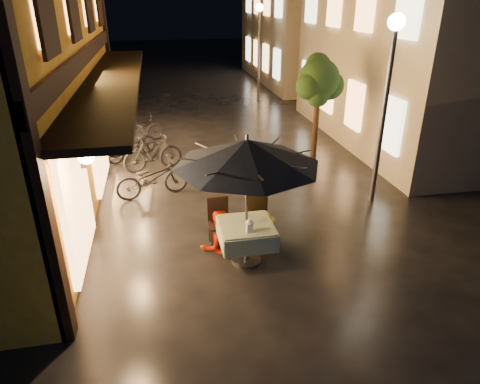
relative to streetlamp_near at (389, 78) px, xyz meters
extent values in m
plane|color=black|center=(-3.00, -2.00, -2.92)|extent=(90.00, 90.00, 0.00)
cube|color=black|center=(-6.47, 2.00, 0.38)|extent=(0.12, 11.00, 0.35)
cube|color=black|center=(-5.90, 2.00, -0.17)|extent=(1.20, 10.50, 0.12)
cube|color=#F0A45E|center=(-6.44, -1.50, -1.52)|extent=(0.10, 2.20, 2.40)
cube|color=#F0A45E|center=(-6.44, 2.00, -1.52)|extent=(0.10, 2.20, 2.40)
cube|color=#F0A45E|center=(-6.44, 5.50, -1.52)|extent=(0.10, 2.20, 2.40)
cube|color=#B1A58A|center=(4.50, 4.50, 0.33)|extent=(7.00, 9.00, 6.50)
cube|color=#F0A45E|center=(0.95, 1.20, -1.42)|extent=(0.10, 1.00, 1.40)
cube|color=#F0A45E|center=(0.95, 1.20, 1.38)|extent=(0.10, 1.00, 1.40)
cube|color=#F0A45E|center=(0.95, 3.40, -1.42)|extent=(0.10, 1.00, 1.40)
cube|color=#F0A45E|center=(0.95, 3.40, 1.38)|extent=(0.10, 1.00, 1.40)
cube|color=#F0A45E|center=(0.95, 5.60, -1.42)|extent=(0.10, 1.00, 1.40)
cube|color=#F0A45E|center=(0.95, 5.60, 1.38)|extent=(0.10, 1.00, 1.40)
cube|color=#F0A45E|center=(0.95, 7.80, -1.42)|extent=(0.10, 1.00, 1.40)
cube|color=#F0A45E|center=(0.95, 7.80, 1.38)|extent=(0.10, 1.00, 1.40)
cube|color=#B1A58A|center=(4.50, 16.00, 0.58)|extent=(7.00, 10.00, 7.00)
cube|color=#F0A45E|center=(0.95, 12.20, -1.42)|extent=(0.10, 1.00, 1.40)
cube|color=#F0A45E|center=(0.95, 12.20, 1.38)|extent=(0.10, 1.00, 1.40)
cube|color=#F0A45E|center=(0.95, 14.40, -1.42)|extent=(0.10, 1.00, 1.40)
cube|color=#F0A45E|center=(0.95, 14.40, 1.38)|extent=(0.10, 1.00, 1.40)
cube|color=#F0A45E|center=(0.95, 16.60, -1.42)|extent=(0.10, 1.00, 1.40)
cube|color=#F0A45E|center=(0.95, 16.60, 1.38)|extent=(0.10, 1.00, 1.40)
cube|color=#F0A45E|center=(0.95, 18.80, -1.42)|extent=(0.10, 1.00, 1.40)
cube|color=#F0A45E|center=(0.95, 18.80, 1.38)|extent=(0.10, 1.00, 1.40)
cylinder|color=black|center=(-0.60, 2.50, -1.82)|extent=(0.16, 0.16, 2.20)
sphere|color=black|center=(-0.60, 2.50, -0.42)|extent=(1.10, 1.10, 1.10)
sphere|color=black|center=(-0.25, 2.60, -0.62)|extent=(0.80, 0.80, 0.80)
sphere|color=black|center=(-0.90, 2.35, -0.57)|extent=(0.76, 0.76, 0.76)
sphere|color=black|center=(-0.55, 2.80, -0.12)|extent=(0.70, 0.70, 0.70)
sphere|color=black|center=(-0.70, 2.25, -0.82)|extent=(0.60, 0.60, 0.60)
cylinder|color=#59595E|center=(0.00, 0.00, -0.92)|extent=(0.12, 0.12, 4.00)
sphere|color=#FFEBC3|center=(0.00, 0.00, 1.13)|extent=(0.36, 0.36, 0.36)
cylinder|color=#59595E|center=(0.00, 12.00, -0.92)|extent=(0.12, 0.12, 4.00)
sphere|color=#FFEBC3|center=(0.00, 12.00, 1.13)|extent=(0.36, 0.36, 0.36)
cylinder|color=#59595E|center=(-3.53, -1.96, -2.56)|extent=(0.10, 0.10, 0.72)
cylinder|color=#59595E|center=(-3.53, -1.96, -2.90)|extent=(0.56, 0.56, 0.04)
cube|color=#346240|center=(-3.53, -1.96, -2.17)|extent=(0.95, 0.95, 0.06)
cube|color=#346240|center=(-3.05, -1.96, -2.33)|extent=(0.04, 0.95, 0.33)
cube|color=#346240|center=(-4.00, -1.96, -2.33)|extent=(0.04, 0.95, 0.33)
cube|color=#346240|center=(-3.53, -1.49, -2.33)|extent=(0.95, 0.04, 0.33)
cube|color=#346240|center=(-3.53, -2.44, -2.33)|extent=(0.95, 0.04, 0.33)
cylinder|color=#59595E|center=(-3.53, -1.96, -1.77)|extent=(0.05, 0.05, 2.30)
cone|color=black|center=(-3.53, -1.96, -0.77)|extent=(2.56, 2.56, 0.46)
cylinder|color=#59595E|center=(-3.53, -1.96, -0.52)|extent=(0.06, 0.06, 0.12)
cube|color=black|center=(-3.93, -1.31, -2.47)|extent=(0.42, 0.42, 0.05)
cube|color=black|center=(-3.93, -1.12, -2.22)|extent=(0.42, 0.04, 0.55)
cylinder|color=black|center=(-4.11, -1.49, -2.70)|extent=(0.04, 0.04, 0.43)
cylinder|color=black|center=(-3.75, -1.49, -2.70)|extent=(0.04, 0.04, 0.43)
cylinder|color=black|center=(-4.11, -1.13, -2.70)|extent=(0.04, 0.04, 0.43)
cylinder|color=black|center=(-3.75, -1.13, -2.70)|extent=(0.04, 0.04, 0.43)
cube|color=black|center=(-3.13, -1.31, -2.47)|extent=(0.42, 0.42, 0.05)
cube|color=black|center=(-3.13, -1.12, -2.22)|extent=(0.42, 0.04, 0.55)
cylinder|color=black|center=(-3.31, -1.49, -2.70)|extent=(0.04, 0.04, 0.43)
cylinder|color=black|center=(-2.95, -1.49, -2.70)|extent=(0.04, 0.04, 0.43)
cylinder|color=black|center=(-3.31, -1.13, -2.70)|extent=(0.04, 0.04, 0.43)
cylinder|color=black|center=(-2.95, -1.13, -2.70)|extent=(0.04, 0.04, 0.43)
cube|color=white|center=(-3.53, -2.23, -2.05)|extent=(0.11, 0.11, 0.18)
cube|color=#FFD88C|center=(-3.53, -2.23, -2.06)|extent=(0.07, 0.07, 0.12)
cone|color=white|center=(-3.53, -2.23, -1.92)|extent=(0.16, 0.16, 0.07)
imported|color=red|center=(-3.97, -1.39, -2.15)|extent=(0.88, 0.76, 1.54)
imported|color=yellow|center=(-3.10, -1.42, -2.22)|extent=(0.90, 0.52, 1.39)
imported|color=black|center=(-5.20, 1.28, -2.45)|extent=(1.88, 1.03, 0.94)
imported|color=black|center=(-5.17, 3.05, -2.41)|extent=(1.77, 0.96, 1.02)
imported|color=black|center=(-5.76, 3.91, -2.49)|extent=(1.71, 1.05, 0.85)
imported|color=black|center=(-5.82, 4.42, -2.45)|extent=(1.63, 0.87, 0.94)
imported|color=black|center=(-5.62, 5.89, -2.47)|extent=(1.76, 0.77, 0.90)
camera|label=1|loc=(-4.95, -8.58, 1.62)|focal=32.00mm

